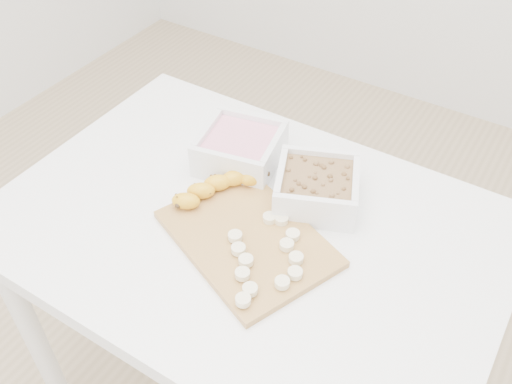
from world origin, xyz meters
The scene contains 6 objects.
table centered at (0.00, 0.00, 0.65)m, with size 1.00×0.70×0.75m.
bowl_yogurt centered at (-0.12, 0.15, 0.79)m, with size 0.20×0.20×0.08m.
bowl_granola centered at (0.08, 0.13, 0.79)m, with size 0.21×0.21×0.08m.
cutting_board centered at (0.03, -0.04, 0.76)m, with size 0.33×0.23×0.01m, color tan.
banana centered at (-0.09, 0.02, 0.78)m, with size 0.05×0.20×0.03m, color gold, non-canonical shape.
banana_slices centered at (0.09, -0.07, 0.77)m, with size 0.17×0.23×0.02m.
Camera 1 is at (0.43, -0.66, 1.57)m, focal length 40.00 mm.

